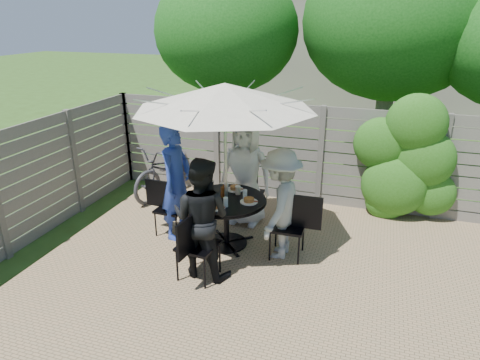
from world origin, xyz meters
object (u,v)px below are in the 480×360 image
(person_front, at_px, (201,218))
(glass_back, at_px, (226,187))
(chair_back, at_px, (248,203))
(person_left, at_px, (176,182))
(patio_table, at_px, (226,213))
(glass_right, at_px, (245,194))
(person_back, at_px, (246,173))
(plate_front, at_px, (216,207))
(chair_right, at_px, (288,238))
(bicycle, at_px, (171,169))
(chair_front, at_px, (198,259))
(plate_back, at_px, (235,188))
(person_right, at_px, (280,204))
(plate_right, at_px, (249,201))
(coffee_cup, at_px, (238,190))
(glass_left, at_px, (207,194))
(chair_left, at_px, (171,219))
(plate_left, at_px, (204,194))
(umbrella, at_px, (225,96))
(syrup_jug, at_px, (224,192))
(glass_front, at_px, (226,202))

(person_front, distance_m, glass_back, 1.09)
(chair_back, relative_size, person_left, 0.53)
(patio_table, height_order, glass_right, glass_right)
(person_back, relative_size, glass_right, 12.86)
(person_left, distance_m, plate_front, 0.91)
(chair_right, height_order, bicycle, bicycle)
(chair_front, relative_size, glass_back, 7.12)
(person_back, height_order, plate_back, person_back)
(chair_back, bearing_deg, person_back, 0.29)
(person_right, relative_size, plate_right, 6.28)
(chair_front, height_order, coffee_cup, chair_front)
(chair_front, bearing_deg, coffee_cup, -0.96)
(person_left, height_order, glass_left, person_left)
(glass_left, height_order, glass_right, same)
(chair_left, xyz_separation_m, plate_left, (0.60, -0.03, 0.53))
(plate_back, bearing_deg, person_right, -26.33)
(person_right, distance_m, glass_left, 1.10)
(chair_front, bearing_deg, glass_right, -9.76)
(umbrella, height_order, person_right, umbrella)
(person_back, xyz_separation_m, chair_front, (-0.09, -1.79, -0.60))
(patio_table, xyz_separation_m, umbrella, (-0.00, 0.00, 1.74))
(glass_left, bearing_deg, plate_back, 57.94)
(chair_front, distance_m, glass_right, 1.23)
(person_left, distance_m, plate_back, 0.91)
(glass_back, xyz_separation_m, bicycle, (-1.62, 1.31, -0.33))
(glass_back, distance_m, bicycle, 2.11)
(umbrella, bearing_deg, chair_left, 177.12)
(umbrella, distance_m, glass_back, 1.47)
(glass_left, height_order, bicycle, bicycle)
(glass_right, bearing_deg, syrup_jug, -173.14)
(person_front, relative_size, chair_right, 1.68)
(umbrella, relative_size, plate_front, 10.26)
(person_back, distance_m, plate_right, 0.91)
(chair_front, relative_size, plate_front, 3.84)
(chair_back, height_order, glass_front, chair_back)
(chair_left, distance_m, glass_right, 1.36)
(person_left, bearing_deg, coffee_cup, -76.69)
(glass_front, bearing_deg, coffee_cup, 87.70)
(person_back, height_order, syrup_jug, person_back)
(person_front, bearing_deg, person_right, -135.00)
(patio_table, bearing_deg, syrup_jug, 137.31)
(patio_table, bearing_deg, glass_left, -160.88)
(chair_back, distance_m, chair_right, 1.37)
(plate_right, bearing_deg, chair_back, 107.54)
(glass_front, height_order, bicycle, bicycle)
(umbrella, distance_m, plate_front, 1.53)
(person_left, height_order, bicycle, person_left)
(glass_front, bearing_deg, person_right, 16.82)
(glass_back, xyz_separation_m, syrup_jug, (0.03, -0.21, 0.01))
(plate_right, bearing_deg, chair_left, 177.12)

